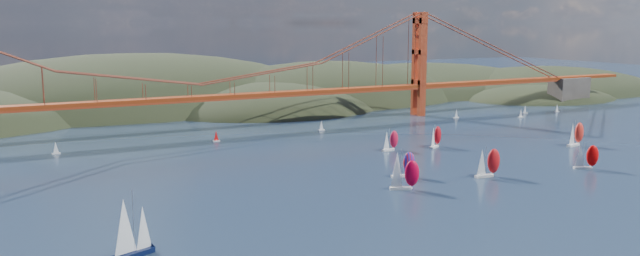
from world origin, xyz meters
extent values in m
ellipsoid|color=black|center=(-10.00, 300.00, -16.80)|extent=(300.00, 180.00, 96.00)
ellipsoid|color=black|center=(110.00, 270.00, -13.30)|extent=(220.00, 140.00, 76.00)
ellipsoid|color=black|center=(60.00, 240.00, -8.40)|extent=(140.00, 110.00, 48.00)
ellipsoid|color=black|center=(200.00, 290.00, -10.50)|extent=(260.00, 160.00, 60.00)
ellipsoid|color=black|center=(285.00, 250.00, -9.10)|extent=(220.00, 150.00, 52.00)
ellipsoid|color=black|center=(240.00, 210.00, -4.90)|extent=(120.00, 90.00, 28.00)
cube|color=maroon|center=(0.00, 180.00, 16.00)|extent=(440.00, 7.00, 1.60)
cube|color=maroon|center=(0.00, 180.00, 14.80)|extent=(440.00, 7.00, 0.80)
cube|color=maroon|center=(120.00, 180.00, 27.50)|extent=(4.00, 8.50, 55.00)
cube|color=#4C443D|center=(234.00, 180.00, 8.00)|extent=(24.00, 12.00, 16.00)
cube|color=maroon|center=(246.00, 180.00, 16.00)|extent=(52.00, 7.00, 1.60)
cube|color=black|center=(-56.68, 36.54, 0.56)|extent=(9.63, 5.96, 1.12)
cylinder|color=#99999E|center=(-56.24, 36.71, 7.86)|extent=(0.14, 0.14, 13.49)
cone|color=white|center=(-58.23, 35.90, 7.19)|extent=(6.82, 6.82, 11.87)
cone|color=white|center=(-54.08, 37.60, 5.84)|extent=(4.87, 4.87, 9.44)
cube|color=silver|center=(25.14, 56.41, 0.38)|extent=(6.42, 4.16, 0.75)
cylinder|color=#99999E|center=(25.43, 56.29, 5.44)|extent=(0.09, 0.09, 9.38)
cone|color=white|center=(24.12, 56.88, 4.97)|extent=(4.63, 4.63, 8.26)
ellipsoid|color=red|center=(28.28, 55.00, 4.97)|extent=(5.12, 4.31, 7.88)
cube|color=silver|center=(58.00, 56.78, 0.38)|extent=(6.50, 2.24, 0.77)
cylinder|color=#99999E|center=(58.32, 56.76, 5.56)|extent=(0.10, 0.10, 9.59)
cone|color=white|center=(56.85, 56.86, 5.08)|extent=(3.82, 3.82, 8.44)
ellipsoid|color=red|center=(61.51, 56.53, 5.08)|extent=(4.66, 3.12, 8.05)
cube|color=silver|center=(96.03, 50.69, 0.35)|extent=(5.84, 4.18, 0.69)
cylinder|color=#99999E|center=(96.28, 50.55, 5.02)|extent=(0.09, 0.09, 8.66)
cone|color=white|center=(95.12, 51.19, 4.59)|extent=(4.39, 4.39, 7.62)
ellipsoid|color=#E80302|center=(98.82, 49.17, 4.59)|extent=(4.76, 4.16, 7.27)
cube|color=silver|center=(73.02, 103.28, 0.35)|extent=(5.86, 4.20, 0.69)
cylinder|color=#99999E|center=(73.27, 103.42, 5.04)|extent=(0.09, 0.09, 8.69)
cone|color=white|center=(72.10, 102.78, 4.60)|extent=(4.40, 4.40, 7.64)
ellipsoid|color=#B70913|center=(75.81, 104.80, 4.60)|extent=(4.78, 4.18, 7.30)
cube|color=silver|center=(125.58, 80.47, 0.39)|extent=(6.76, 2.85, 0.79)
cylinder|color=#99999E|center=(125.90, 80.52, 5.70)|extent=(0.10, 0.10, 9.83)
cone|color=white|center=(124.42, 80.28, 5.21)|extent=(4.21, 4.21, 8.65)
ellipsoid|color=red|center=(129.14, 81.04, 5.21)|extent=(4.99, 3.58, 8.26)
cube|color=white|center=(53.38, 106.49, 0.32)|extent=(5.54, 2.34, 0.64)
cylinder|color=#99999E|center=(53.64, 106.53, 4.67)|extent=(0.08, 0.08, 8.05)
cone|color=white|center=(52.43, 106.33, 4.27)|extent=(3.45, 3.45, 7.09)
ellipsoid|color=red|center=(56.29, 106.96, 4.27)|extent=(4.09, 2.93, 6.76)
cube|color=white|center=(33.74, 69.31, 0.34)|extent=(5.87, 2.62, 0.68)
cylinder|color=#99999E|center=(34.02, 69.26, 4.94)|extent=(0.09, 0.09, 8.52)
cone|color=white|center=(32.74, 69.50, 4.51)|extent=(3.72, 3.72, 7.49)
ellipsoid|color=red|center=(36.81, 68.73, 4.51)|extent=(4.37, 3.20, 7.15)
cube|color=silver|center=(-63.23, 158.10, 0.25)|extent=(3.00, 1.00, 0.50)
cone|color=white|center=(-63.23, 158.10, 2.60)|extent=(2.00, 2.00, 4.20)
cube|color=silver|center=(131.61, 161.85, 0.25)|extent=(3.00, 1.00, 0.50)
cone|color=white|center=(131.61, 161.85, 2.60)|extent=(2.00, 2.00, 4.20)
cube|color=silver|center=(163.17, 147.93, 0.25)|extent=(3.00, 1.00, 0.50)
cone|color=white|center=(163.17, 147.93, 2.60)|extent=(2.00, 2.00, 4.20)
cube|color=silver|center=(176.25, 158.16, 0.25)|extent=(3.00, 1.00, 0.50)
cone|color=white|center=(176.25, 158.16, 2.60)|extent=(2.00, 2.00, 4.20)
cube|color=silver|center=(196.17, 154.03, 0.25)|extent=(3.00, 1.00, 0.50)
cone|color=white|center=(196.17, 154.03, 2.60)|extent=(2.00, 2.00, 4.20)
cube|color=silver|center=(50.95, 159.61, 0.25)|extent=(3.00, 1.00, 0.50)
cone|color=white|center=(50.95, 159.61, 2.60)|extent=(2.00, 2.00, 4.20)
cube|color=silver|center=(-0.90, 155.37, 0.25)|extent=(3.00, 1.00, 0.50)
cone|color=red|center=(-0.90, 155.37, 2.60)|extent=(2.00, 2.00, 4.20)
camera|label=1|loc=(-78.12, -94.65, 49.31)|focal=35.00mm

